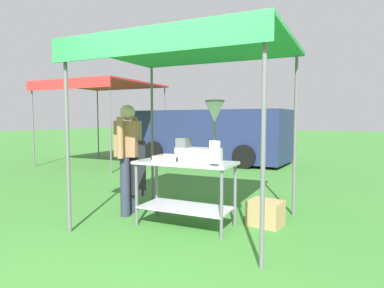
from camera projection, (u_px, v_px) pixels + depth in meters
The scene contains 10 objects.
ground_plane at pixel (277, 174), 8.57m from camera, with size 70.00×70.00×0.00m, color #3D7F33.
stall_canopy at pixel (189, 53), 4.33m from camera, with size 2.61×2.14×2.35m.
donut_cart at pixel (185, 179), 4.36m from camera, with size 1.29×0.61×0.86m.
donut_tray at pixel (171, 159), 4.39m from camera, with size 0.38×0.34×0.07m.
donut_fryer at pixel (203, 140), 4.28m from camera, with size 0.62×0.28×0.78m.
menu_sign at pixel (215, 155), 3.96m from camera, with size 0.13×0.05×0.29m.
vendor at pixel (128, 153), 4.88m from camera, with size 0.46×0.54×1.61m.
supply_crate at pixel (266, 213), 4.42m from camera, with size 0.48×0.41×0.33m.
van_navy at pixel (209, 135), 11.07m from camera, with size 5.19×2.38×1.69m.
neighbour_tent at pixel (101, 86), 10.38m from camera, with size 3.06×3.02×2.50m.
Camera 1 is at (1.66, -2.61, 1.40)m, focal length 31.34 mm.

